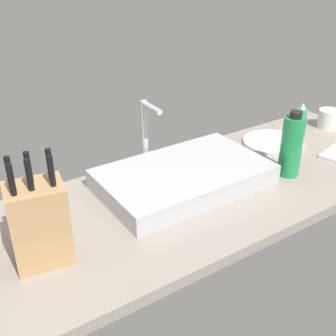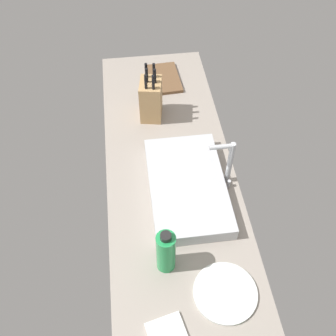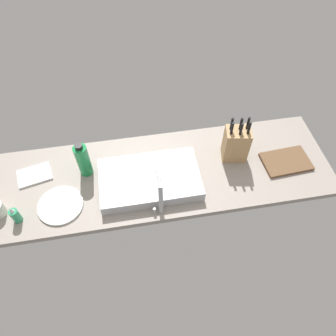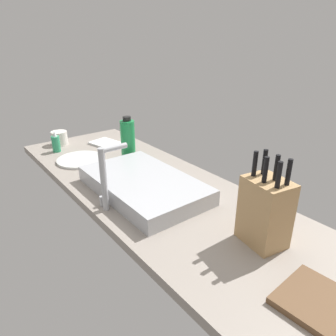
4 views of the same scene
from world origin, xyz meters
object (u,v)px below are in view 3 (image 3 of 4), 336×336
at_px(sink_basin, 150,179).
at_px(knife_block, 236,144).
at_px(dinner_plate, 60,205).
at_px(cutting_board, 286,161).
at_px(soap_bottle, 15,215).
at_px(faucet, 160,196).
at_px(water_bottle, 83,160).
at_px(dish_towel, 35,175).

xyz_separation_m(sink_basin, knife_block, (-0.51, -0.11, 0.08)).
relative_size(knife_block, dinner_plate, 1.22).
xyz_separation_m(cutting_board, soap_bottle, (1.50, 0.13, 0.04)).
xyz_separation_m(soap_bottle, dinner_plate, (-0.21, -0.05, -0.04)).
relative_size(faucet, cutting_board, 0.90).
bearing_deg(sink_basin, soap_bottle, 9.43).
bearing_deg(water_bottle, dinner_plate, 55.13).
distance_m(soap_bottle, water_bottle, 0.44).
bearing_deg(soap_bottle, dish_towel, -102.34).
relative_size(dinner_plate, dish_towel, 1.31).
height_order(sink_basin, faucet, faucet).
bearing_deg(dinner_plate, faucet, 167.70).
relative_size(knife_block, water_bottle, 1.28).
bearing_deg(soap_bottle, dinner_plate, -166.92).
bearing_deg(faucet, cutting_board, -166.16).
height_order(soap_bottle, water_bottle, water_bottle).
height_order(cutting_board, dish_towel, cutting_board).
bearing_deg(sink_basin, knife_block, -168.16).
bearing_deg(sink_basin, cutting_board, -179.31).
bearing_deg(dinner_plate, knife_block, -170.11).
xyz_separation_m(cutting_board, dish_towel, (1.44, -0.15, -0.00)).
xyz_separation_m(water_bottle, dish_towel, (0.29, -0.02, -0.10)).
xyz_separation_m(faucet, dish_towel, (0.67, -0.34, -0.13)).
height_order(water_bottle, dinner_plate, water_bottle).
bearing_deg(cutting_board, sink_basin, 0.69).
height_order(sink_basin, dinner_plate, sink_basin).
bearing_deg(soap_bottle, sink_basin, -170.57).
distance_m(cutting_board, water_bottle, 1.16).
bearing_deg(water_bottle, faucet, 139.89).
bearing_deg(sink_basin, faucet, 99.75).
relative_size(soap_bottle, water_bottle, 0.51).
relative_size(water_bottle, dinner_plate, 0.96).
xyz_separation_m(faucet, water_bottle, (0.38, -0.32, -0.03)).
height_order(dinner_plate, dish_towel, same).
bearing_deg(soap_bottle, water_bottle, -144.36).
bearing_deg(faucet, soap_bottle, -5.02).
height_order(cutting_board, soap_bottle, soap_bottle).
relative_size(sink_basin, soap_bottle, 4.70).
relative_size(cutting_board, soap_bottle, 2.32).
bearing_deg(soap_bottle, knife_block, -169.55).
xyz_separation_m(knife_block, water_bottle, (0.86, -0.03, -0.00)).
height_order(sink_basin, soap_bottle, soap_bottle).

